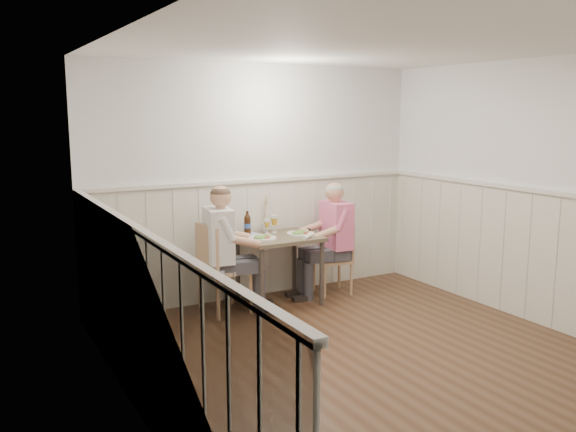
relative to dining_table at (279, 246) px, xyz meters
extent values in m
plane|color=#452A19|center=(-0.04, -1.84, -0.64)|extent=(4.50, 4.50, 0.00)
cube|color=white|center=(-0.04, 0.41, 0.66)|extent=(4.00, 0.04, 2.60)
cube|color=white|center=(-2.04, -1.84, 0.66)|extent=(0.04, 4.50, 2.60)
cube|color=white|center=(1.96, -1.84, 0.66)|extent=(0.04, 4.50, 2.60)
cube|color=white|center=(-0.04, -1.84, 1.95)|extent=(4.00, 4.50, 0.02)
cube|color=silver|center=(-0.04, 0.39, 0.01)|extent=(3.98, 0.03, 1.30)
cube|color=silver|center=(-2.03, -1.84, 0.01)|extent=(0.03, 4.48, 1.30)
cube|color=silver|center=(1.94, -1.84, 0.01)|extent=(0.03, 4.48, 1.30)
cube|color=silver|center=(-0.04, 0.38, 0.68)|extent=(3.98, 0.06, 0.04)
cube|color=silver|center=(-2.01, -1.84, 0.68)|extent=(0.06, 4.48, 0.04)
cube|color=silver|center=(1.93, -1.84, 0.68)|extent=(0.06, 4.48, 0.04)
cube|color=#484032|center=(0.00, 0.00, 0.09)|extent=(0.82, 0.70, 0.04)
cylinder|color=#3F3833|center=(-0.36, -0.30, -0.29)|extent=(0.05, 0.05, 0.71)
cylinder|color=#3F3833|center=(-0.36, 0.30, -0.29)|extent=(0.05, 0.05, 0.71)
cylinder|color=#3F3833|center=(0.36, -0.30, -0.29)|extent=(0.05, 0.05, 0.71)
cylinder|color=#3F3833|center=(0.36, 0.30, -0.29)|extent=(0.05, 0.05, 0.71)
cube|color=#A37851|center=(0.71, 0.02, -0.25)|extent=(0.44, 0.44, 0.04)
cube|color=#6D7AC5|center=(0.71, 0.02, -0.22)|extent=(0.39, 0.39, 0.03)
cube|color=#A37851|center=(0.88, 0.00, -0.03)|extent=(0.09, 0.38, 0.40)
cylinder|color=#A37851|center=(0.85, -0.16, -0.45)|extent=(0.03, 0.03, 0.37)
cylinder|color=#A37851|center=(0.52, -0.11, -0.45)|extent=(0.03, 0.03, 0.37)
cylinder|color=#A37851|center=(0.90, 0.16, -0.45)|extent=(0.03, 0.03, 0.37)
cylinder|color=#A37851|center=(0.57, 0.21, -0.45)|extent=(0.03, 0.03, 0.37)
cube|color=#A37851|center=(-0.65, -0.02, -0.18)|extent=(0.50, 0.50, 0.04)
cube|color=#6D7AC5|center=(-0.65, -0.02, -0.14)|extent=(0.45, 0.45, 0.03)
cube|color=#A37851|center=(-0.85, -0.04, 0.08)|extent=(0.08, 0.45, 0.47)
cylinder|color=#A37851|center=(-0.86, 0.15, -0.42)|extent=(0.04, 0.04, 0.44)
cylinder|color=#A37851|center=(-0.48, 0.19, -0.42)|extent=(0.04, 0.04, 0.44)
cylinder|color=#A37851|center=(-0.82, -0.23, -0.42)|extent=(0.04, 0.04, 0.44)
cylinder|color=#A37851|center=(-0.44, -0.19, -0.42)|extent=(0.04, 0.04, 0.44)
cube|color=#3F3F47|center=(0.71, -0.02, -0.43)|extent=(0.45, 0.42, 0.43)
cube|color=#3F3F47|center=(0.52, 0.00, -0.15)|extent=(0.43, 0.38, 0.12)
cube|color=pink|center=(0.71, -0.02, 0.17)|extent=(0.27, 0.44, 0.53)
sphere|color=tan|center=(0.71, -0.02, 0.55)|extent=(0.21, 0.21, 0.21)
sphere|color=#A5A5A0|center=(0.71, -0.02, 0.58)|extent=(0.20, 0.20, 0.20)
cube|color=black|center=(0.36, 0.01, 0.17)|extent=(0.02, 0.07, 0.12)
cube|color=#3F3F47|center=(-0.71, -0.06, -0.42)|extent=(0.49, 0.46, 0.45)
cube|color=#3F3F47|center=(-0.51, -0.09, -0.13)|extent=(0.47, 0.42, 0.13)
cube|color=silver|center=(-0.71, -0.06, 0.20)|extent=(0.30, 0.47, 0.55)
sphere|color=tan|center=(-0.71, -0.06, 0.59)|extent=(0.22, 0.22, 0.22)
sphere|color=#4C3828|center=(-0.71, -0.06, 0.62)|extent=(0.21, 0.21, 0.21)
cylinder|color=white|center=(0.24, -0.04, 0.12)|extent=(0.30, 0.30, 0.02)
ellipsoid|color=#3F722D|center=(0.20, -0.08, 0.16)|extent=(0.15, 0.12, 0.06)
sphere|color=tan|center=(0.31, -0.03, 0.15)|extent=(0.04, 0.04, 0.04)
cube|color=#994D41|center=(0.27, 0.02, 0.14)|extent=(0.09, 0.06, 0.01)
cylinder|color=white|center=(0.33, 0.02, 0.15)|extent=(0.06, 0.06, 0.03)
cylinder|color=white|center=(-0.23, -0.06, 0.12)|extent=(0.30, 0.30, 0.02)
ellipsoid|color=#3F722D|center=(-0.27, -0.09, 0.16)|extent=(0.14, 0.12, 0.05)
sphere|color=tan|center=(-0.16, -0.05, 0.15)|extent=(0.04, 0.04, 0.04)
cylinder|color=silver|center=(0.04, 0.18, 0.11)|extent=(0.07, 0.07, 0.01)
cylinder|color=silver|center=(0.04, 0.18, 0.16)|extent=(0.01, 0.01, 0.09)
cone|color=gold|center=(0.04, 0.18, 0.24)|extent=(0.08, 0.08, 0.08)
cylinder|color=silver|center=(0.04, 0.18, 0.29)|extent=(0.08, 0.08, 0.03)
cylinder|color=silver|center=(-0.05, 0.19, 0.11)|extent=(0.06, 0.06, 0.01)
cylinder|color=silver|center=(-0.05, 0.19, 0.15)|extent=(0.01, 0.01, 0.07)
cone|color=gold|center=(-0.05, 0.19, 0.21)|extent=(0.06, 0.06, 0.06)
cylinder|color=silver|center=(-0.05, 0.19, 0.25)|extent=(0.06, 0.06, 0.03)
cylinder|color=#311B0C|center=(-0.27, 0.23, 0.20)|extent=(0.07, 0.07, 0.19)
cone|color=#311B0C|center=(-0.27, 0.23, 0.32)|extent=(0.07, 0.07, 0.04)
cylinder|color=#311B0C|center=(-0.27, 0.23, 0.35)|extent=(0.03, 0.03, 0.03)
cylinder|color=#3257AE|center=(-0.27, 0.23, 0.21)|extent=(0.07, 0.07, 0.05)
cylinder|color=white|center=(0.20, -0.27, 0.13)|extent=(0.17, 0.15, 0.04)
cylinder|color=silver|center=(-0.03, 0.31, 0.15)|extent=(0.05, 0.05, 0.09)
cylinder|color=#D5B68F|center=(-0.03, 0.31, 0.31)|extent=(0.03, 0.03, 0.28)
cone|color=#D5B68F|center=(-0.03, 0.31, 0.48)|extent=(0.04, 0.04, 0.10)
cube|color=#6D7AC5|center=(-0.28, 0.18, 0.11)|extent=(0.33, 0.29, 0.01)
camera|label=1|loc=(-3.04, -5.71, 1.44)|focal=38.00mm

